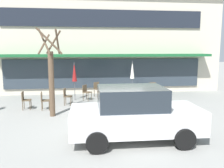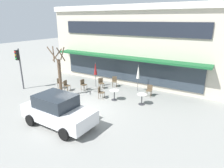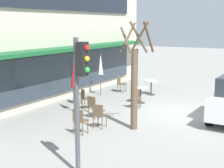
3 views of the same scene
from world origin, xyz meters
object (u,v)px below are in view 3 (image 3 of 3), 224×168
cafe_table_streetside (151,85)px  cafe_chair_4 (136,97)px  cafe_chair_0 (93,105)px  cafe_chair_3 (99,114)px  patio_umbrella_green_folded (74,74)px  cafe_chair_6 (76,92)px  cafe_chair_1 (121,83)px  cafe_chair_5 (85,97)px  cafe_chair_2 (80,119)px  traffic_light_pole (80,84)px  street_tree (135,80)px  cafe_table_near_wall (141,92)px  patio_umbrella_cream_folded (101,64)px

cafe_table_streetside → cafe_chair_4: 3.12m
cafe_chair_0 → cafe_table_streetside: bearing=-2.3°
cafe_chair_3 → cafe_chair_4: bearing=2.3°
patio_umbrella_green_folded → cafe_chair_6: 1.97m
cafe_chair_1 → cafe_chair_5: same height
cafe_chair_2 → cafe_chair_1: bearing=17.5°
cafe_chair_3 → traffic_light_pole: bearing=-155.0°
cafe_chair_2 → traffic_light_pole: (-2.56, -1.82, 1.77)m
cafe_chair_1 → street_tree: size_ratio=0.23×
cafe_chair_2 → traffic_light_pole: traffic_light_pole is taller
cafe_table_near_wall → cafe_chair_5: bearing=144.7°
cafe_table_streetside → street_tree: bearing=-162.5°
street_tree → cafe_chair_6: bearing=61.4°
cafe_chair_0 → street_tree: (-0.49, -2.05, 1.25)m
patio_umbrella_cream_folded → cafe_chair_5: bearing=-161.1°
patio_umbrella_green_folded → traffic_light_pole: (-4.92, -3.75, 0.67)m
cafe_table_near_wall → cafe_chair_0: size_ratio=0.85×
patio_umbrella_cream_folded → street_tree: street_tree is taller
cafe_chair_2 → cafe_chair_6: bearing=37.0°
cafe_chair_0 → patio_umbrella_cream_folded: bearing=27.6°
patio_umbrella_green_folded → patio_umbrella_cream_folded: 3.69m
patio_umbrella_green_folded → patio_umbrella_cream_folded: size_ratio=1.00×
cafe_chair_0 → cafe_chair_5: (1.05, 1.08, 0.00)m
cafe_chair_4 → traffic_light_pole: (-6.80, -1.76, 1.77)m
cafe_table_near_wall → cafe_chair_6: bearing=120.6°
cafe_table_near_wall → cafe_chair_3: (-4.36, -0.38, 0.01)m
cafe_chair_1 → cafe_chair_6: size_ratio=1.00×
patio_umbrella_green_folded → cafe_chair_5: (0.65, -0.13, -1.10)m
patio_umbrella_cream_folded → traffic_light_pole: bearing=-151.5°
cafe_chair_5 → cafe_table_streetside: bearing=-16.8°
cafe_chair_3 → cafe_chair_4: size_ratio=1.00×
cafe_chair_2 → cafe_chair_6: 4.67m
cafe_table_streetside → cafe_chair_5: (-4.30, 1.29, 0.01)m
cafe_table_streetside → cafe_chair_1: bearing=94.7°
cafe_table_streetside → patio_umbrella_cream_folded: (-1.36, 2.30, 1.11)m
cafe_chair_1 → traffic_light_pole: (-9.72, -4.08, 1.77)m
cafe_chair_0 → cafe_chair_6: 2.74m
cafe_chair_3 → cafe_chair_5: bearing=43.7°
cafe_table_streetside → cafe_chair_3: 6.42m
cafe_chair_3 → cafe_chair_4: same height
cafe_table_near_wall → street_tree: (-3.82, -1.52, 1.26)m
traffic_light_pole → cafe_chair_3: bearing=25.0°
cafe_table_near_wall → cafe_chair_5: (-2.27, 1.61, 0.01)m
cafe_chair_5 → street_tree: street_tree is taller
cafe_table_near_wall → cafe_chair_6: size_ratio=0.85×
cafe_chair_3 → cafe_chair_5: 2.88m
patio_umbrella_cream_folded → patio_umbrella_green_folded: bearing=-166.3°
cafe_chair_2 → cafe_chair_6: same height
cafe_table_streetside → cafe_chair_3: cafe_chair_3 is taller
cafe_table_near_wall → patio_umbrella_green_folded: (-2.93, 1.74, 1.11)m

